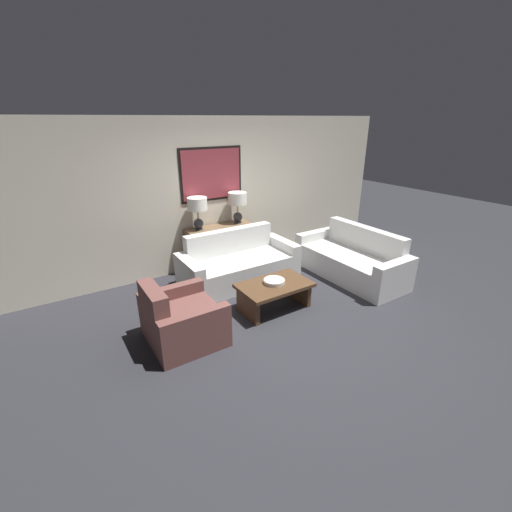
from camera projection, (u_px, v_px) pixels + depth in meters
ground_plane at (295, 322)px, 4.72m from camera, size 20.00×20.00×0.00m
back_wall at (211, 195)px, 6.14m from camera, size 7.90×0.12×2.65m
console_table at (220, 247)px, 6.29m from camera, size 1.24×0.37×0.81m
table_lamp_left at (197, 208)px, 5.79m from camera, size 0.34×0.34×0.56m
table_lamp_right at (237, 202)px, 6.19m from camera, size 0.34×0.34×0.56m
couch_by_back_wall at (238, 265)px, 5.81m from camera, size 1.98×0.87×0.85m
couch_by_side at (352, 260)px, 6.00m from camera, size 0.87×1.98×0.85m
coffee_table at (274, 291)px, 4.95m from camera, size 1.03×0.65×0.40m
decorative_bowl at (274, 281)px, 4.91m from camera, size 0.31×0.31×0.06m
armchair_near_back_wall at (181, 321)px, 4.23m from camera, size 0.86×0.91×0.81m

